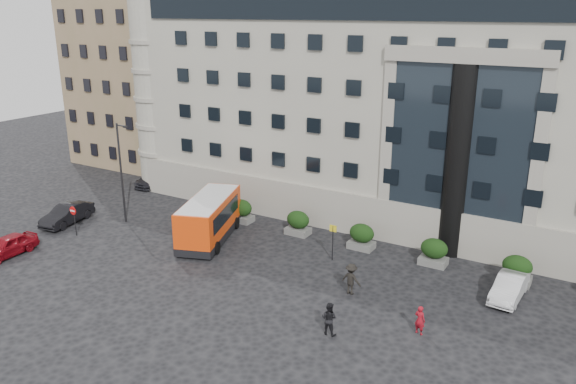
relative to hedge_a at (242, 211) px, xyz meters
The scene contains 23 objects.
ground 8.81m from the hedge_a, 62.85° to the right, with size 120.00×120.00×0.00m, color black.
civic_building 19.15m from the hedge_a, 54.85° to the left, with size 44.00×24.00×18.00m, color #9D988B.
entrance_column 17.13m from the hedge_a, ahead, with size 1.80×1.80×13.00m, color black.
apartment_near 25.12m from the hedge_a, 148.62° to the left, with size 14.00×14.00×20.00m, color olive.
apartment_far 39.27m from the hedge_a, 127.29° to the left, with size 13.00×13.00×22.00m, color brown.
hedge_a is the anchor object (origin of this frame).
hedge_b 5.20m from the hedge_a, ahead, with size 1.80×1.26×1.84m.
hedge_c 10.40m from the hedge_a, ahead, with size 1.80×1.26×1.84m.
hedge_d 15.60m from the hedge_a, ahead, with size 1.80×1.26×1.84m.
hedge_e 20.80m from the hedge_a, ahead, with size 1.80×1.26×1.84m.
street_lamp 9.89m from the hedge_a, 148.84° to the right, with size 1.16×0.18×8.00m.
bus_stop_sign 9.94m from the hedge_a, 16.42° to the right, with size 0.50×0.08×2.52m.
no_entry_sign 12.64m from the hedge_a, 135.52° to the right, with size 0.64×0.16×2.32m.
minibus 4.28m from the hedge_a, 88.49° to the right, with size 5.06×8.07×3.18m.
red_truck 10.99m from the hedge_a, 136.56° to the left, with size 2.68×5.22×2.74m.
parked_car_a 16.97m from the hedge_a, 126.42° to the right, with size 1.70×4.22×1.44m, color maroon.
parked_car_b 13.84m from the hedge_a, 147.53° to the right, with size 1.64×4.71×1.55m, color black.
parked_car_c 13.57m from the hedge_a, 163.40° to the left, with size 2.02×4.96×1.44m, color black.
parked_car_d 12.27m from the hedge_a, 138.07° to the left, with size 2.26×4.91×1.36m, color black.
white_taxi 20.90m from the hedge_a, ahead, with size 1.47×4.22×1.39m, color silver.
pedestrian_a 19.52m from the hedge_a, 26.29° to the right, with size 0.59×0.39×1.62m, color maroon.
pedestrian_b 17.42m from the hedge_a, 39.53° to the right, with size 0.88×0.69×1.81m, color black.
pedestrian_c 14.17m from the hedge_a, 27.33° to the right, with size 1.25×0.72×1.94m, color black.
Camera 1 is at (20.78, -26.44, 16.22)m, focal length 35.00 mm.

